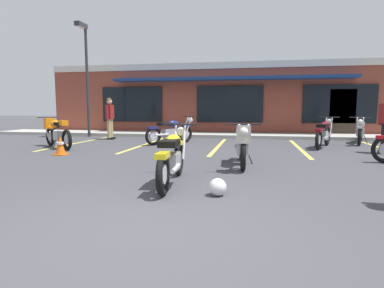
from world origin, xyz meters
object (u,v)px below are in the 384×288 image
motorcycle_foreground_classic (172,157)px  motorcycle_black_cruiser (57,131)px  motorcycle_green_cafe_racer (324,133)px  person_in_shorts_foreground (110,116)px  parking_lot_lamp_post (85,65)px  motorcycle_silver_naked (170,131)px  traffic_cone (60,145)px  motorcycle_blue_standard (242,142)px  motorcycle_orange_scrambler (360,131)px  helmet_on_pavement (218,187)px

motorcycle_foreground_classic → motorcycle_black_cruiser: bearing=140.1°
motorcycle_black_cruiser → motorcycle_green_cafe_racer: size_ratio=0.89×
person_in_shorts_foreground → parking_lot_lamp_post: size_ratio=0.35×
motorcycle_silver_naked → traffic_cone: (-2.25, -3.21, -0.20)m
motorcycle_silver_naked → motorcycle_blue_standard: same height
motorcycle_silver_naked → person_in_shorts_foreground: (-2.83, 1.13, 0.49)m
motorcycle_black_cruiser → motorcycle_orange_scrambler: (9.95, 3.11, -0.07)m
motorcycle_green_cafe_racer → person_in_shorts_foreground: person_in_shorts_foreground is taller
motorcycle_blue_standard → motorcycle_green_cafe_racer: (2.46, 3.86, -0.07)m
motorcycle_orange_scrambler → helmet_on_pavement: 8.87m
motorcycle_foreground_classic → motorcycle_black_cruiser: 6.36m
person_in_shorts_foreground → motorcycle_blue_standard: bearing=-42.8°
motorcycle_foreground_classic → person_in_shorts_foreground: bearing=122.2°
motorcycle_orange_scrambler → parking_lot_lamp_post: parking_lot_lamp_post is taller
motorcycle_green_cafe_racer → helmet_on_pavement: (-2.72, -6.37, -0.33)m
motorcycle_foreground_classic → motorcycle_black_cruiser: same height
person_in_shorts_foreground → helmet_on_pavement: person_in_shorts_foreground is taller
motorcycle_blue_standard → motorcycle_orange_scrambler: (3.98, 5.28, -0.07)m
motorcycle_silver_naked → motorcycle_orange_scrambler: 6.79m
motorcycle_blue_standard → traffic_cone: size_ratio=3.98×
traffic_cone → motorcycle_silver_naked: bearing=55.0°
motorcycle_silver_naked → parking_lot_lamp_post: parking_lot_lamp_post is taller
motorcycle_foreground_classic → traffic_cone: (-3.83, 2.67, -0.20)m
motorcycle_blue_standard → helmet_on_pavement: (-0.26, -2.51, -0.40)m
motorcycle_orange_scrambler → motorcycle_blue_standard: bearing=-127.1°
motorcycle_black_cruiser → parking_lot_lamp_post: (-1.01, 3.78, 2.61)m
motorcycle_green_cafe_racer → traffic_cone: bearing=-157.2°
motorcycle_blue_standard → motorcycle_orange_scrambler: 6.61m
motorcycle_green_cafe_racer → motorcycle_orange_scrambler: 2.08m
motorcycle_foreground_classic → motorcycle_blue_standard: 2.21m
motorcycle_orange_scrambler → traffic_cone: (-8.91, -4.52, -0.20)m
motorcycle_blue_standard → helmet_on_pavement: size_ratio=8.11×
motorcycle_foreground_classic → motorcycle_silver_naked: same height
parking_lot_lamp_post → motorcycle_orange_scrambler: bearing=-3.5°
motorcycle_black_cruiser → helmet_on_pavement: size_ratio=6.90×
motorcycle_silver_naked → traffic_cone: motorcycle_silver_naked is taller
helmet_on_pavement → motorcycle_black_cruiser: bearing=140.7°
motorcycle_blue_standard → person_in_shorts_foreground: size_ratio=1.26×
motorcycle_green_cafe_racer → motorcycle_orange_scrambler: size_ratio=0.98×
motorcycle_orange_scrambler → motorcycle_green_cafe_racer: bearing=-137.1°
person_in_shorts_foreground → traffic_cone: size_ratio=3.16×
motorcycle_silver_naked → motorcycle_green_cafe_racer: bearing=-1.2°
traffic_cone → parking_lot_lamp_post: (-2.05, 5.19, 2.88)m
traffic_cone → parking_lot_lamp_post: bearing=111.5°
person_in_shorts_foreground → motorcycle_black_cruiser: bearing=-98.9°
motorcycle_blue_standard → motorcycle_foreground_classic: bearing=-119.7°
motorcycle_black_cruiser → motorcycle_green_cafe_racer: (8.42, 1.70, -0.07)m
motorcycle_blue_standard → motorcycle_black_cruiser: bearing=160.1°
motorcycle_silver_naked → helmet_on_pavement: size_ratio=6.87×
motorcycle_blue_standard → motorcycle_orange_scrambler: bearing=52.9°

